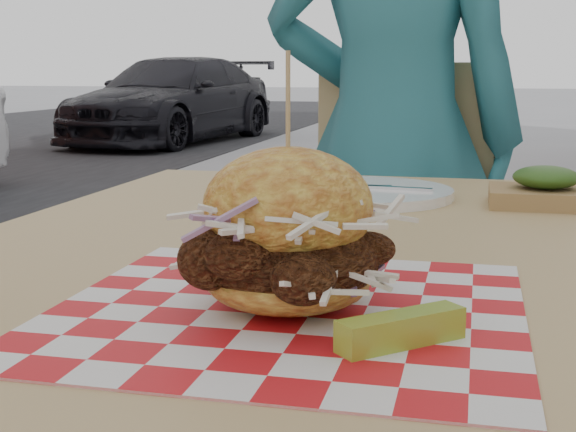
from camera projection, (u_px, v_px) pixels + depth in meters
The scene contains 9 objects.
diner at pixel (392, 137), 1.75m from camera, with size 0.58×0.38×1.58m, color #286C76.
car_dark at pixel (173, 100), 10.34m from camera, with size 1.53×3.76×1.09m, color black.
patio_table at pixel (312, 322), 0.85m from camera, with size 0.80×1.20×0.75m.
patio_chair at pixel (408, 243), 1.79m from camera, with size 0.50×0.51×0.95m.
paper_liner at pixel (288, 309), 0.63m from camera, with size 0.36×0.36×0.00m, color red.
sandwich at pixel (288, 239), 0.62m from camera, with size 0.17×0.17×0.20m.
pickle_spear at pixel (401, 329), 0.54m from camera, with size 0.10×0.02×0.02m, color #99A630.
place_setting at pixel (361, 193), 1.17m from camera, with size 0.27×0.27×0.02m.
kraft_tray at pixel (545, 190), 1.10m from camera, with size 0.15×0.12×0.06m.
Camera 1 is at (0.24, -0.84, 0.94)m, focal length 50.00 mm.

